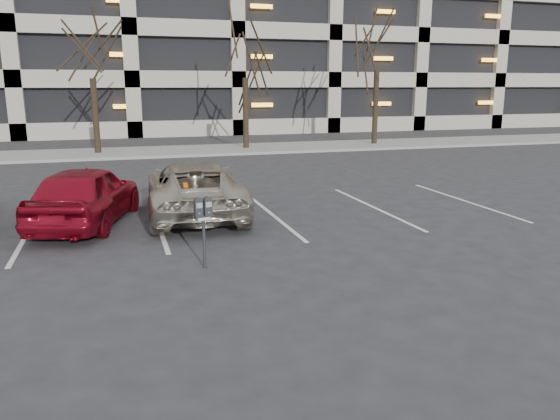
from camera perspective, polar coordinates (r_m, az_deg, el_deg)
The scene contains 10 objects.
ground at distance 11.12m, azimuth -4.49°, elevation -3.62°, with size 140.00×140.00×0.00m, color #28282B.
sidewalk at distance 26.69m, azimuth -11.98°, elevation 6.00°, with size 80.00×4.00×0.12m, color gray.
stall_lines at distance 13.13m, azimuth -12.66°, elevation -1.28°, with size 16.90×5.20×0.00m.
parking_garage at distance 46.89m, azimuth 1.04°, elevation 20.42°, with size 52.00×20.00×19.00m.
tree_b at distance 26.53m, azimuth -19.33°, elevation 17.38°, with size 3.37×3.37×7.66m.
tree_c at distance 27.25m, azimuth -3.72°, elevation 18.07°, with size 3.41×3.41×7.76m.
tree_d at distance 29.71m, azimuth 10.27°, elevation 18.73°, with size 3.81×3.81×8.66m.
parking_meter at distance 9.54m, azimuth -8.02°, elevation -0.54°, with size 0.34×0.18×1.25m.
suv_silver at distance 13.60m, azimuth -8.91°, elevation 2.23°, with size 2.53×4.96×1.35m.
car_red at distance 13.25m, azimuth -19.65°, elevation 1.50°, with size 1.66×4.13×1.41m, color maroon.
Camera 1 is at (-2.25, -10.42, 3.16)m, focal length 35.00 mm.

